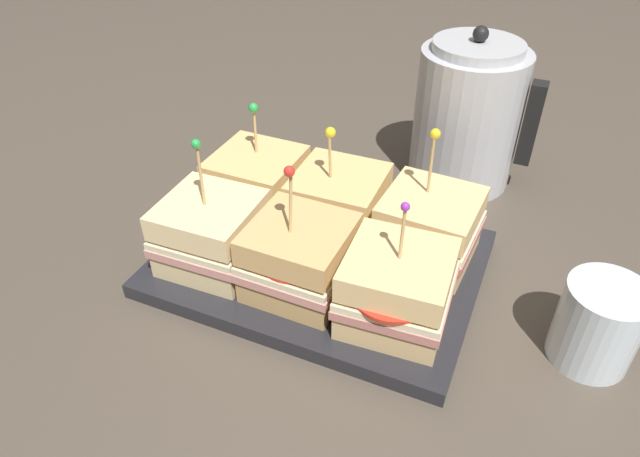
{
  "coord_description": "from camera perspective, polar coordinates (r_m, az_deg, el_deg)",
  "views": [
    {
      "loc": [
        0.2,
        -0.46,
        0.44
      ],
      "look_at": [
        0.0,
        0.0,
        0.06
      ],
      "focal_mm": 32.0,
      "sensor_mm": 36.0,
      "label": 1
    }
  ],
  "objects": [
    {
      "name": "sandwich_front_center",
      "position": [
        0.6,
        -2.03,
        -2.98
      ],
      "size": [
        0.11,
        0.11,
        0.15
      ],
      "color": "tan",
      "rests_on": "serving_platter"
    },
    {
      "name": "sandwich_back_right",
      "position": [
        0.65,
        10.81,
        0.08
      ],
      "size": [
        0.11,
        0.11,
        0.16
      ],
      "color": "#DBB77A",
      "rests_on": "serving_platter"
    },
    {
      "name": "sandwich_back_left",
      "position": [
        0.72,
        -6.29,
        4.46
      ],
      "size": [
        0.11,
        0.11,
        0.14
      ],
      "color": "tan",
      "rests_on": "serving_platter"
    },
    {
      "name": "ground_plane",
      "position": [
        0.67,
        0.0,
        -4.04
      ],
      "size": [
        6.0,
        6.0,
        0.0
      ],
      "primitive_type": "plane",
      "color": "#4C4238"
    },
    {
      "name": "kettle_steel",
      "position": [
        0.81,
        14.55,
        10.85
      ],
      "size": [
        0.16,
        0.14,
        0.22
      ],
      "color": "#B7BABF",
      "rests_on": "ground_plane"
    },
    {
      "name": "sandwich_front_left",
      "position": [
        0.64,
        -10.8,
        -0.48
      ],
      "size": [
        0.11,
        0.11,
        0.16
      ],
      "color": "beige",
      "rests_on": "serving_platter"
    },
    {
      "name": "sandwich_back_center",
      "position": [
        0.68,
        1.89,
        2.45
      ],
      "size": [
        0.11,
        0.11,
        0.14
      ],
      "color": "tan",
      "rests_on": "serving_platter"
    },
    {
      "name": "serving_platter",
      "position": [
        0.67,
        0.0,
        -3.46
      ],
      "size": [
        0.36,
        0.26,
        0.02
      ],
      "color": "#232328",
      "rests_on": "ground_plane"
    },
    {
      "name": "sandwich_front_right",
      "position": [
        0.57,
        7.68,
        -6.01
      ],
      "size": [
        0.11,
        0.11,
        0.14
      ],
      "color": "#DBB77A",
      "rests_on": "serving_platter"
    },
    {
      "name": "drinking_glass",
      "position": [
        0.61,
        26.04,
        -8.59
      ],
      "size": [
        0.08,
        0.08,
        0.09
      ],
      "color": "silver",
      "rests_on": "ground_plane"
    }
  ]
}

